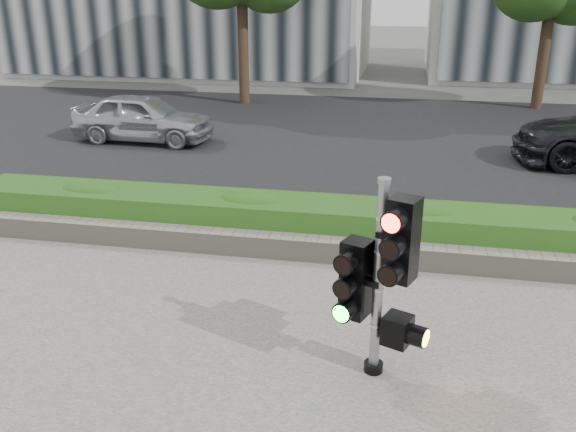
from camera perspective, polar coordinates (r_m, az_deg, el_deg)
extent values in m
plane|color=#51514C|center=(7.68, 0.72, -10.09)|extent=(120.00, 120.00, 0.00)
cube|color=black|center=(16.99, 6.86, 7.26)|extent=(60.00, 13.00, 0.02)
cube|color=gray|center=(10.46, 3.83, -1.06)|extent=(60.00, 0.25, 0.12)
cube|color=gray|center=(9.26, 2.85, -3.08)|extent=(12.00, 0.32, 0.34)
cube|color=#44912C|center=(9.79, 3.42, -0.66)|extent=(12.00, 1.00, 0.68)
cylinder|color=black|center=(21.82, -4.21, 15.67)|extent=(0.36, 0.36, 4.03)
cylinder|color=black|center=(22.51, 22.77, 13.76)|extent=(0.36, 0.36, 3.58)
cylinder|color=black|center=(6.84, 7.99, -13.78)|extent=(0.21, 0.21, 0.10)
cylinder|color=gray|center=(6.33, 8.45, -6.19)|extent=(0.11, 0.11, 2.13)
cylinder|color=gray|center=(5.92, 9.00, 3.28)|extent=(0.14, 0.14, 0.05)
cube|color=#FF1107|center=(5.99, 10.66, -2.18)|extent=(0.35, 0.35, 0.85)
cube|color=#14E51E|center=(6.39, 6.38, -5.83)|extent=(0.35, 0.35, 0.85)
cube|color=black|center=(6.39, 9.75, -3.14)|extent=(0.35, 0.35, 0.58)
cube|color=orange|center=(6.51, 10.19, -10.43)|extent=(0.35, 0.35, 0.31)
imported|color=#B2B4BA|center=(16.81, -13.42, 8.95)|extent=(3.79, 1.66, 1.27)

